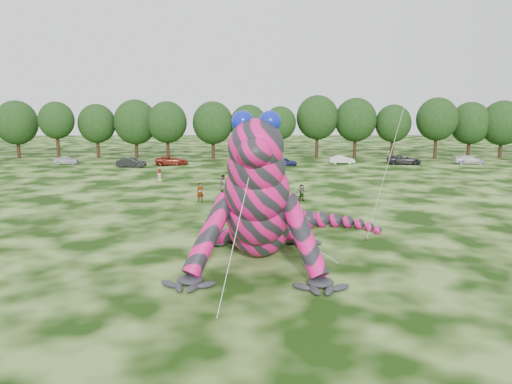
{
  "coord_description": "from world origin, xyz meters",
  "views": [
    {
      "loc": [
        -4.41,
        -25.91,
        9.13
      ],
      "look_at": [
        -3.91,
        2.89,
        4.0
      ],
      "focal_mm": 35.0,
      "sensor_mm": 36.0,
      "label": 1
    }
  ],
  "objects_px": {
    "tree_9": "(280,133)",
    "car_0": "(66,160)",
    "car_4": "(285,162)",
    "tree_15": "(502,129)",
    "car_5": "(342,160)",
    "tree_6": "(167,130)",
    "tree_12": "(393,131)",
    "tree_8": "(248,132)",
    "car_6": "(404,160)",
    "tree_11": "(355,128)",
    "car_1": "(131,163)",
    "tree_5": "(136,129)",
    "car_3": "(245,161)",
    "spectator_1": "(223,184)",
    "inflatable_gecko": "(260,183)",
    "tree_2": "(17,129)",
    "car_2": "(172,160)",
    "spectator_4": "(159,176)",
    "spectator_0": "(200,193)",
    "tree_14": "(470,130)",
    "car_7": "(469,160)",
    "tree_3": "(57,131)",
    "spectator_5": "(302,193)",
    "tree_4": "(97,131)",
    "tree_13": "(437,128)",
    "tree_10": "(317,127)",
    "tree_7": "(213,130)"
  },
  "relations": [
    {
      "from": "spectator_4",
      "to": "tree_8",
      "type": "bearing_deg",
      "value": 114.39
    },
    {
      "from": "tree_13",
      "to": "tree_3",
      "type": "bearing_deg",
      "value": -179.95
    },
    {
      "from": "tree_9",
      "to": "tree_12",
      "type": "distance_m",
      "value": 18.95
    },
    {
      "from": "inflatable_gecko",
      "to": "tree_2",
      "type": "bearing_deg",
      "value": 129.91
    },
    {
      "from": "tree_6",
      "to": "tree_12",
      "type": "height_order",
      "value": "tree_6"
    },
    {
      "from": "tree_15",
      "to": "spectator_1",
      "type": "xyz_separation_m",
      "value": [
        -45.38,
        -32.57,
        -3.9
      ]
    },
    {
      "from": "car_0",
      "to": "car_4",
      "type": "height_order",
      "value": "car_0"
    },
    {
      "from": "tree_12",
      "to": "car_1",
      "type": "relative_size",
      "value": 2.15
    },
    {
      "from": "tree_6",
      "to": "tree_8",
      "type": "height_order",
      "value": "tree_6"
    },
    {
      "from": "tree_3",
      "to": "car_3",
      "type": "bearing_deg",
      "value": -18.19
    },
    {
      "from": "tree_6",
      "to": "tree_12",
      "type": "bearing_deg",
      "value": 1.61
    },
    {
      "from": "tree_2",
      "to": "tree_15",
      "type": "bearing_deg",
      "value": -0.7
    },
    {
      "from": "car_2",
      "to": "car_3",
      "type": "distance_m",
      "value": 11.13
    },
    {
      "from": "car_2",
      "to": "tree_9",
      "type": "bearing_deg",
      "value": -71.4
    },
    {
      "from": "tree_8",
      "to": "tree_11",
      "type": "height_order",
      "value": "tree_11"
    },
    {
      "from": "tree_3",
      "to": "tree_9",
      "type": "bearing_deg",
      "value": 0.43
    },
    {
      "from": "tree_2",
      "to": "tree_8",
      "type": "xyz_separation_m",
      "value": [
        38.8,
        -1.78,
        -0.35
      ]
    },
    {
      "from": "car_2",
      "to": "spectator_1",
      "type": "bearing_deg",
      "value": -168.39
    },
    {
      "from": "tree_7",
      "to": "car_2",
      "type": "relative_size",
      "value": 1.9
    },
    {
      "from": "tree_5",
      "to": "tree_7",
      "type": "bearing_deg",
      "value": -7.13
    },
    {
      "from": "spectator_5",
      "to": "tree_4",
      "type": "bearing_deg",
      "value": 104.7
    },
    {
      "from": "tree_9",
      "to": "car_0",
      "type": "distance_m",
      "value": 34.01
    },
    {
      "from": "tree_8",
      "to": "car_6",
      "type": "height_order",
      "value": "tree_8"
    },
    {
      "from": "car_0",
      "to": "car_3",
      "type": "distance_m",
      "value": 27.33
    },
    {
      "from": "tree_2",
      "to": "car_7",
      "type": "height_order",
      "value": "tree_2"
    },
    {
      "from": "tree_3",
      "to": "spectator_5",
      "type": "relative_size",
      "value": 5.94
    },
    {
      "from": "tree_2",
      "to": "tree_9",
      "type": "relative_size",
      "value": 1.11
    },
    {
      "from": "car_5",
      "to": "car_6",
      "type": "relative_size",
      "value": 0.75
    },
    {
      "from": "car_3",
      "to": "spectator_1",
      "type": "relative_size",
      "value": 2.78
    },
    {
      "from": "tree_2",
      "to": "tree_13",
      "type": "bearing_deg",
      "value": -1.34
    },
    {
      "from": "tree_9",
      "to": "spectator_0",
      "type": "xyz_separation_m",
      "value": [
        -9.89,
        -37.34,
        -3.42
      ]
    },
    {
      "from": "car_2",
      "to": "spectator_4",
      "type": "distance_m",
      "value": 16.68
    },
    {
      "from": "tree_2",
      "to": "tree_10",
      "type": "bearing_deg",
      "value": -0.21
    },
    {
      "from": "car_3",
      "to": "spectator_0",
      "type": "height_order",
      "value": "spectator_0"
    },
    {
      "from": "inflatable_gecko",
      "to": "tree_8",
      "type": "bearing_deg",
      "value": 94.87
    },
    {
      "from": "tree_5",
      "to": "car_1",
      "type": "xyz_separation_m",
      "value": [
        1.91,
        -12.42,
        -4.21
      ]
    },
    {
      "from": "tree_8",
      "to": "car_0",
      "type": "relative_size",
      "value": 2.39
    },
    {
      "from": "tree_5",
      "to": "car_3",
      "type": "relative_size",
      "value": 1.92
    },
    {
      "from": "tree_15",
      "to": "spectator_1",
      "type": "relative_size",
      "value": 5.25
    },
    {
      "from": "car_1",
      "to": "tree_4",
      "type": "bearing_deg",
      "value": 40.7
    },
    {
      "from": "tree_4",
      "to": "spectator_5",
      "type": "distance_m",
      "value": 49.05
    },
    {
      "from": "tree_8",
      "to": "tree_13",
      "type": "xyz_separation_m",
      "value": [
        31.35,
        0.14,
        0.59
      ]
    },
    {
      "from": "tree_14",
      "to": "car_7",
      "type": "bearing_deg",
      "value": -112.98
    },
    {
      "from": "car_4",
      "to": "spectator_4",
      "type": "height_order",
      "value": "spectator_4"
    },
    {
      "from": "tree_15",
      "to": "car_5",
      "type": "xyz_separation_m",
      "value": [
        -28.37,
        -7.8,
        -4.19
      ]
    },
    {
      "from": "car_3",
      "to": "tree_3",
      "type": "bearing_deg",
      "value": 69.62
    },
    {
      "from": "tree_3",
      "to": "tree_6",
      "type": "bearing_deg",
      "value": -1.21
    },
    {
      "from": "tree_10",
      "to": "tree_15",
      "type": "xyz_separation_m",
      "value": [
        31.08,
        -0.81,
        -0.44
      ]
    },
    {
      "from": "car_3",
      "to": "car_6",
      "type": "relative_size",
      "value": 1.0
    },
    {
      "from": "car_6",
      "to": "tree_13",
      "type": "bearing_deg",
      "value": -39.52
    }
  ]
}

